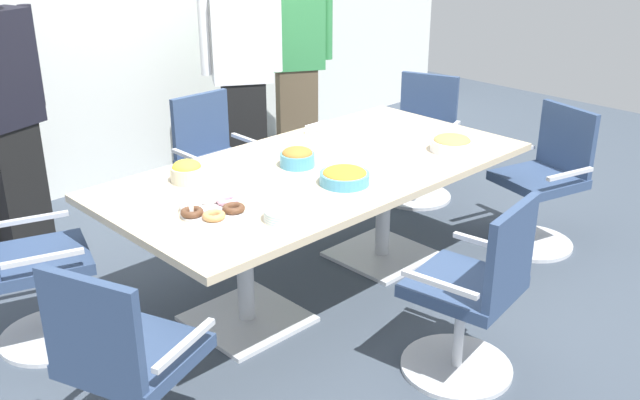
{
  "coord_description": "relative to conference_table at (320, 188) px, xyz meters",
  "views": [
    {
      "loc": [
        -2.62,
        -2.7,
        2.13
      ],
      "look_at": [
        0.0,
        0.0,
        0.55
      ],
      "focal_mm": 40.72,
      "sensor_mm": 36.0,
      "label": 1
    }
  ],
  "objects": [
    {
      "name": "office_chair_4",
      "position": [
        0.09,
        1.1,
        -0.22
      ],
      "size": [
        0.54,
        0.54,
        0.91
      ],
      "rotation": [
        0.0,
        0.0,
        -3.15
      ],
      "color": "silver",
      "rests_on": "ground"
    },
    {
      "name": "person_standing_3",
      "position": [
        1.35,
        1.68,
        0.27
      ],
      "size": [
        0.57,
        0.41,
        1.73
      ],
      "rotation": [
        0.0,
        0.0,
        -3.66
      ],
      "color": "brown",
      "rests_on": "ground"
    },
    {
      "name": "office_chair_2",
      "position": [
        1.43,
        -0.59,
        -0.22
      ],
      "size": [
        0.66,
        0.66,
        0.91
      ],
      "rotation": [
        0.0,
        0.0,
        1.31
      ],
      "color": "silver",
      "rests_on": "ground"
    },
    {
      "name": "snack_bowl_cookies",
      "position": [
        0.74,
        -0.35,
        0.17
      ],
      "size": [
        0.25,
        0.25,
        0.1
      ],
      "color": "white",
      "rests_on": "conference_table"
    },
    {
      "name": "plate_stack",
      "position": [
        -0.61,
        -0.4,
        0.15
      ],
      "size": [
        0.19,
        0.19,
        0.05
      ],
      "color": "white",
      "rests_on": "conference_table"
    },
    {
      "name": "person_standing_2",
      "position": [
        0.7,
        1.56,
        0.3
      ],
      "size": [
        0.56,
        0.42,
        1.76
      ],
      "rotation": [
        0.0,
        0.0,
        -3.69
      ],
      "color": "black",
      "rests_on": "ground"
    },
    {
      "name": "snack_bowl_pretzels",
      "position": [
        -0.08,
        0.09,
        0.18
      ],
      "size": [
        0.19,
        0.19,
        0.11
      ],
      "color": "#4C9EC6",
      "rests_on": "conference_table"
    },
    {
      "name": "napkin_pile",
      "position": [
        0.43,
        0.41,
        0.15
      ],
      "size": [
        0.17,
        0.17,
        0.05
      ],
      "primitive_type": "cube",
      "color": "white",
      "rests_on": "conference_table"
    },
    {
      "name": "snack_bowl_chips_yellow",
      "position": [
        -0.65,
        0.32,
        0.18
      ],
      "size": [
        0.17,
        0.17,
        0.12
      ],
      "color": "beige",
      "rests_on": "conference_table"
    },
    {
      "name": "donut_platter",
      "position": [
        -0.8,
        -0.09,
        0.15
      ],
      "size": [
        0.31,
        0.3,
        0.04
      ],
      "color": "white",
      "rests_on": "conference_table"
    },
    {
      "name": "office_chair_3",
      "position": [
        1.52,
        0.49,
        -0.22
      ],
      "size": [
        0.69,
        0.69,
        0.91
      ],
      "rotation": [
        0.0,
        0.0,
        -4.37
      ],
      "color": "silver",
      "rests_on": "ground"
    },
    {
      "name": "conference_table",
      "position": [
        0.0,
        0.0,
        0.0
      ],
      "size": [
        2.4,
        1.2,
        0.75
      ],
      "color": "#CCB793",
      "rests_on": "ground"
    },
    {
      "name": "snack_bowl_chips_orange",
      "position": [
        -0.09,
        -0.27,
        0.17
      ],
      "size": [
        0.26,
        0.26,
        0.09
      ],
      "color": "#4C9EC6",
      "rests_on": "conference_table"
    },
    {
      "name": "person_standing_1",
      "position": [
        -1.07,
        1.59,
        0.32
      ],
      "size": [
        0.61,
        0.34,
        1.8
      ],
      "rotation": [
        0.0,
        0.0,
        -2.84
      ],
      "color": "black",
      "rests_on": "ground"
    },
    {
      "name": "office_chair_1",
      "position": [
        -0.08,
        -1.1,
        -0.22
      ],
      "size": [
        0.61,
        0.61,
        0.91
      ],
      "rotation": [
        0.0,
        0.0,
        0.15
      ],
      "color": "silver",
      "rests_on": "ground"
    },
    {
      "name": "office_chair_5",
      "position": [
        -1.43,
        0.59,
        -0.22
      ],
      "size": [
        0.68,
        0.68,
        0.91
      ],
      "rotation": [
        0.0,
        0.0,
        -1.89
      ],
      "color": "silver",
      "rests_on": "ground"
    },
    {
      "name": "office_chair_0",
      "position": [
        -1.52,
        -0.49,
        -0.22
      ],
      "size": [
        0.7,
        0.7,
        0.91
      ],
      "rotation": [
        0.0,
        0.0,
        -1.21
      ],
      "color": "silver",
      "rests_on": "ground"
    },
    {
      "name": "ground_plane",
      "position": [
        0.0,
        0.0,
        -0.63
      ],
      "size": [
        10.0,
        10.0,
        0.01
      ],
      "primitive_type": "cube",
      "color": "#3D4754"
    },
    {
      "name": "back_wall",
      "position": [
        0.0,
        2.4,
        0.77
      ],
      "size": [
        8.0,
        0.1,
        2.8
      ],
      "primitive_type": "cube",
      "color": "silver",
      "rests_on": "ground"
    }
  ]
}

